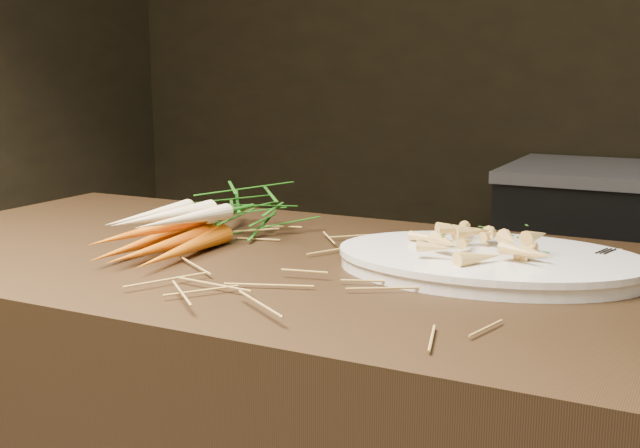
% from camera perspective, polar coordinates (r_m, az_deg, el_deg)
% --- Properties ---
extents(straw_bedding, '(1.40, 0.60, 0.02)m').
position_cam_1_polar(straw_bedding, '(1.07, 21.62, -4.62)').
color(straw_bedding, olive).
rests_on(straw_bedding, main_counter).
extents(root_veg_bunch, '(0.15, 0.45, 0.08)m').
position_cam_1_polar(root_veg_bunch, '(1.34, -7.57, 0.57)').
color(root_veg_bunch, '#C54B00').
rests_on(root_veg_bunch, main_counter).
extents(serving_platter, '(0.46, 0.34, 0.02)m').
position_cam_1_polar(serving_platter, '(1.15, 11.97, -2.83)').
color(serving_platter, white).
rests_on(serving_platter, main_counter).
extents(roasted_veg_heap, '(0.23, 0.18, 0.05)m').
position_cam_1_polar(roasted_veg_heap, '(1.14, 12.04, -1.12)').
color(roasted_veg_heap, tan).
rests_on(roasted_veg_heap, serving_platter).
extents(serving_fork, '(0.06, 0.16, 0.00)m').
position_cam_1_polar(serving_fork, '(1.12, 19.59, -2.93)').
color(serving_fork, silver).
rests_on(serving_fork, serving_platter).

